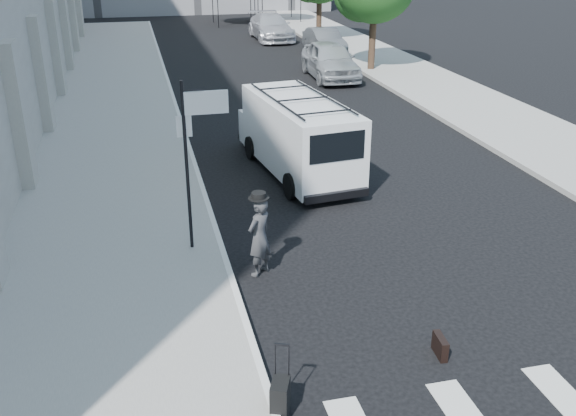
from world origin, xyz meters
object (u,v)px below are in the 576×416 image
suitcase (280,398)px  cargo_van (297,135)px  parked_car_b (325,41)px  parked_car_c (271,27)px  parked_car_a (330,60)px  briefcase (440,346)px  businessman (259,237)px

suitcase → cargo_van: 9.87m
parked_car_b → parked_car_c: (-1.80, 5.48, 0.09)m
parked_car_b → parked_car_a: bearing=-104.8°
parked_car_c → parked_car_b: bearing=-72.2°
briefcase → suitcase: (-2.78, -0.73, 0.11)m
briefcase → parked_car_b: bearing=82.5°
briefcase → cargo_van: cargo_van is taller
parked_car_b → parked_car_c: bearing=107.7°
briefcase → parked_car_c: (4.12, 31.84, 0.59)m
suitcase → parked_car_c: 33.30m
briefcase → parked_car_c: bearing=87.8°
cargo_van → parked_car_a: bearing=61.8°
cargo_van → briefcase: bearing=-96.2°
parked_car_b → cargo_van: bearing=-109.4°
parked_car_b → businessman: bearing=-110.0°
parked_car_c → parked_car_a: bearing=-89.0°
suitcase → cargo_van: cargo_van is taller
parked_car_a → parked_car_b: bearing=78.1°
parked_car_a → parked_car_b: size_ratio=1.17×
businessman → suitcase: bearing=43.9°
businessman → parked_car_c: (6.39, 28.57, -0.04)m
businessman → parked_car_b: 24.50m
parked_car_a → businessman: bearing=-109.0°
cargo_van → parked_car_c: bearing=72.6°
suitcase → parked_car_b: 28.46m
cargo_van → parked_car_c: cargo_van is taller
businessman → briefcase: 4.03m
briefcase → businessman: bearing=130.0°
suitcase → parked_car_c: size_ratio=0.20×
businessman → parked_car_a: (6.66, 17.08, 0.01)m
businessman → suitcase: 4.06m
briefcase → parked_car_a: bearing=83.0°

